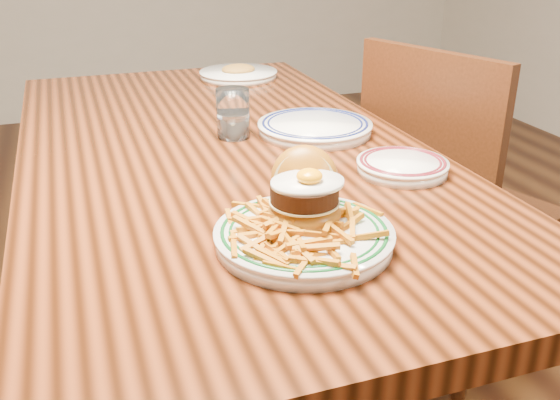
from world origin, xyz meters
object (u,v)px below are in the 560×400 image
object	(u,v)px
chair_right	(448,202)
main_plate	(304,220)
side_plate	(402,165)
table	(224,182)

from	to	relation	value
chair_right	main_plate	xyz separation A→B (m)	(-0.63, -0.54, 0.29)
chair_right	side_plate	world-z (taller)	chair_right
table	chair_right	xyz separation A→B (m)	(0.64, 0.06, -0.17)
chair_right	table	bearing A→B (deg)	-15.03
table	main_plate	distance (m)	0.50
side_plate	main_plate	bearing A→B (deg)	-151.62
table	chair_right	bearing A→B (deg)	4.94
chair_right	main_plate	size ratio (longest dim) A/B	3.20
main_plate	table	bearing A→B (deg)	111.77
table	main_plate	size ratio (longest dim) A/B	5.55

